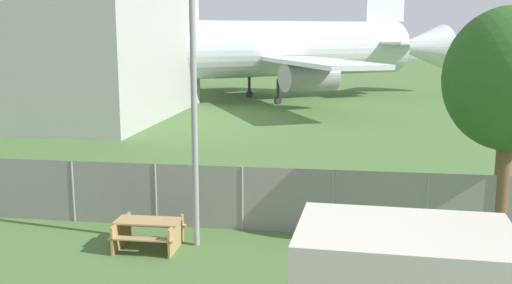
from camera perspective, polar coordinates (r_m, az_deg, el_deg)
The scene contains 5 objects.
perimeter_fence at distance 17.64m, azimuth -9.52°, elevation -4.98°, with size 56.07×0.07×1.85m.
airplane at distance 48.02m, azimuth -0.43°, elevation 8.78°, with size 34.52×27.30×13.03m.
picnic_bench_near_cabin at distance 16.03m, azimuth -10.22°, elevation -8.31°, with size 1.71×1.43×0.76m.
tree_near_hangar at distance 16.81m, azimuth 23.02°, elevation 5.46°, with size 3.40×3.40×6.26m.
light_mast at distance 15.23m, azimuth -6.04°, elevation 9.46°, with size 0.44×0.44×8.88m.
Camera 1 is at (5.42, -4.81, 5.62)m, focal length 42.00 mm.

